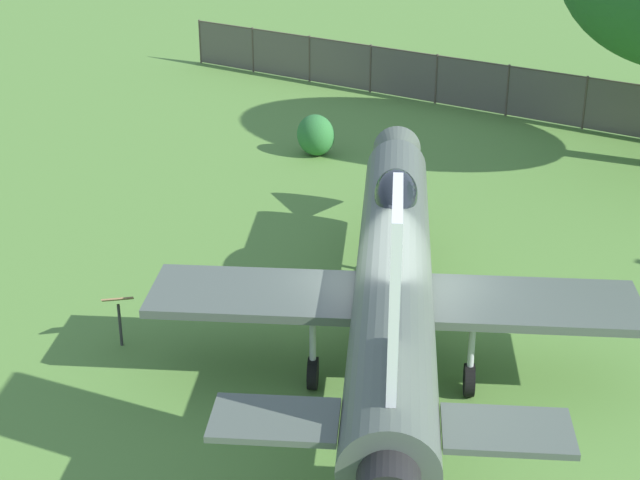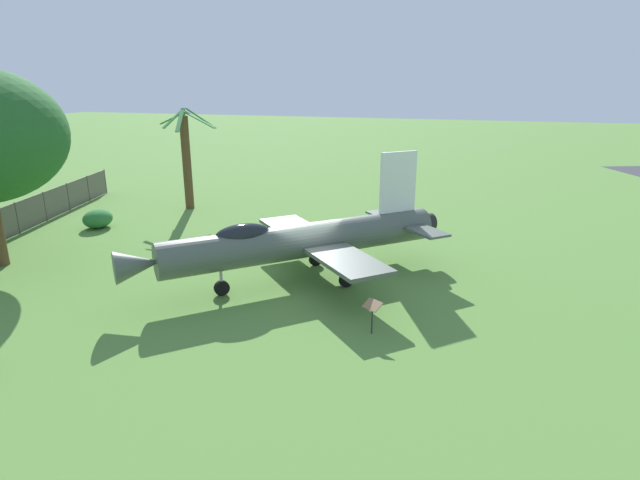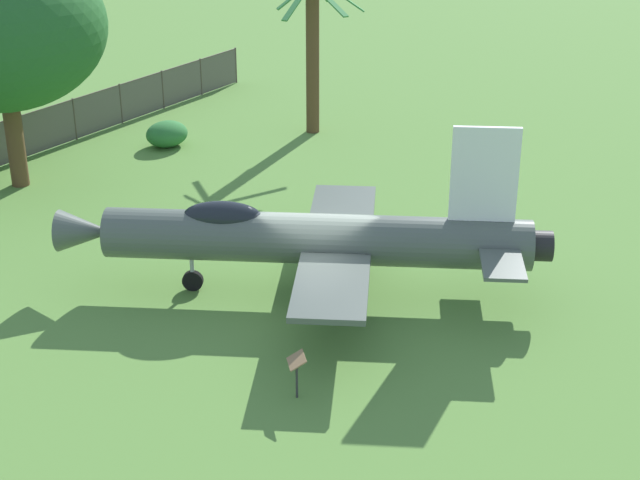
% 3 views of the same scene
% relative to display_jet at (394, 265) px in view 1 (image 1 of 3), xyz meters
% --- Properties ---
extents(ground_plane, '(200.00, 200.00, 0.00)m').
position_rel_display_jet_xyz_m(ground_plane, '(-0.24, -0.23, -1.80)').
color(ground_plane, '#568438').
extents(display_jet, '(11.37, 11.23, 5.10)m').
position_rel_display_jet_xyz_m(display_jet, '(0.00, 0.00, 0.00)').
color(display_jet, '#4C564C').
rests_on(display_jet, ground_plane).
extents(perimeter_fence, '(9.46, 33.96, 1.77)m').
position_rel_display_jet_xyz_m(perimeter_fence, '(15.09, 4.65, -0.86)').
color(perimeter_fence, '#4C4238').
rests_on(perimeter_fence, ground_plane).
extents(shrub_near_fence, '(1.05, 1.24, 1.26)m').
position_rel_display_jet_xyz_m(shrub_near_fence, '(6.42, 9.72, -1.17)').
color(shrub_near_fence, '#2D7033').
rests_on(shrub_near_fence, ground_plane).
extents(info_plaque, '(0.72, 0.65, 1.14)m').
position_rel_display_jet_xyz_m(info_plaque, '(-3.92, 3.57, -0.94)').
color(info_plaque, '#333333').
rests_on(info_plaque, ground_plane).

